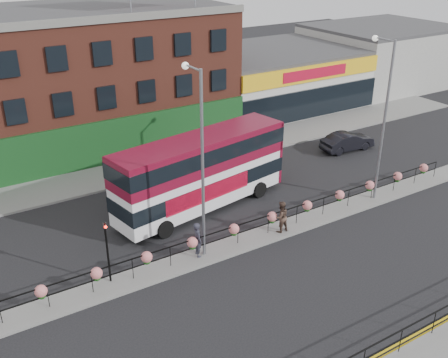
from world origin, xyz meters
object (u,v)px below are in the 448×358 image
pedestrian_a (198,239)px  lamp_column_east (383,108)px  double_decker_bus (202,165)px  lamp_column_west (200,150)px  car (347,141)px  pedestrian_b (281,217)px

pedestrian_a → lamp_column_east: size_ratio=0.19×
double_decker_bus → lamp_column_west: lamp_column_west is taller
double_decker_bus → car: bearing=9.2°
double_decker_bus → lamp_column_west: 5.97m
pedestrian_b → lamp_column_west: bearing=-4.1°
car → pedestrian_b: size_ratio=2.40×
car → lamp_column_east: size_ratio=0.45×
pedestrian_a → lamp_column_east: lamp_column_east is taller
double_decker_bus → pedestrian_a: size_ratio=6.09×
lamp_column_east → lamp_column_west: bearing=179.5°
double_decker_bus → pedestrian_a: bearing=-122.2°
car → pedestrian_b: (-11.99, -7.22, 0.36)m
pedestrian_b → lamp_column_west: (-4.74, 0.51, 4.81)m
pedestrian_b → double_decker_bus: bearing=-64.3°
car → pedestrian_b: bearing=125.4°
pedestrian_a → car: bearing=-58.5°
double_decker_bus → pedestrian_b: double_decker_bus is taller
car → lamp_column_east: (-4.47, -6.81, 5.24)m
lamp_column_west → lamp_column_east: size_ratio=0.99×
car → pedestrian_a: bearing=116.4°
double_decker_bus → pedestrian_b: 5.66m
double_decker_bus → pedestrian_a: (-2.91, -4.61, -1.71)m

